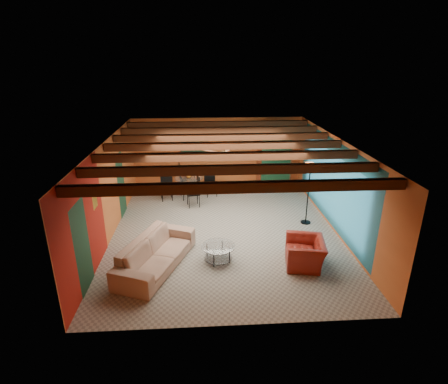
{
  "coord_description": "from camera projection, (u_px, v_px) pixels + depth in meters",
  "views": [
    {
      "loc": [
        -0.62,
        -9.42,
        4.84
      ],
      "look_at": [
        0.0,
        0.2,
        1.15
      ],
      "focal_mm": 28.36,
      "sensor_mm": 36.0,
      "label": 1
    }
  ],
  "objects": [
    {
      "name": "painting",
      "position": [
        194.0,
        146.0,
        13.59
      ],
      "size": [
        1.05,
        0.03,
        0.65
      ],
      "primitive_type": "cube",
      "color": "black",
      "rests_on": "wall_back"
    },
    {
      "name": "room",
      "position": [
        224.0,
        152.0,
        9.81
      ],
      "size": [
        6.52,
        8.01,
        2.71
      ],
      "color": "gray",
      "rests_on": "ground"
    },
    {
      "name": "dining_table",
      "position": [
        189.0,
        184.0,
        12.82
      ],
      "size": [
        2.44,
        2.44,
        1.08
      ],
      "primitive_type": null,
      "rotation": [
        0.0,
        0.0,
        0.2
      ],
      "color": "white",
      "rests_on": "ground"
    },
    {
      "name": "armchair",
      "position": [
        305.0,
        252.0,
        8.7
      ],
      "size": [
        1.08,
        1.18,
        0.68
      ],
      "primitive_type": "imported",
      "rotation": [
        0.0,
        0.0,
        -1.75
      ],
      "color": "maroon",
      "rests_on": "ground"
    },
    {
      "name": "potted_plant",
      "position": [
        276.0,
        126.0,
        13.27
      ],
      "size": [
        0.53,
        0.48,
        0.52
      ],
      "primitive_type": "imported",
      "rotation": [
        0.0,
        0.0,
        0.17
      ],
      "color": "#26661E",
      "rests_on": "armoire"
    },
    {
      "name": "vase",
      "position": [
        188.0,
        167.0,
        12.6
      ],
      "size": [
        0.22,
        0.22,
        0.18
      ],
      "primitive_type": "imported",
      "rotation": [
        0.0,
        0.0,
        -0.36
      ],
      "color": "orange",
      "rests_on": "dining_table"
    },
    {
      "name": "coffee_table",
      "position": [
        218.0,
        253.0,
        8.9
      ],
      "size": [
        1.11,
        1.11,
        0.44
      ],
      "primitive_type": null,
      "rotation": [
        0.0,
        0.0,
        0.38
      ],
      "color": "white",
      "rests_on": "ground"
    },
    {
      "name": "sofa",
      "position": [
        156.0,
        253.0,
        8.6
      ],
      "size": [
        1.89,
        2.77,
        0.75
      ],
      "primitive_type": "imported",
      "rotation": [
        0.0,
        0.0,
        1.2
      ],
      "color": "#A07B67",
      "rests_on": "ground"
    },
    {
      "name": "ceiling_fan",
      "position": [
        224.0,
        153.0,
        9.7
      ],
      "size": [
        1.5,
        1.5,
        0.44
      ],
      "primitive_type": null,
      "color": "#472614",
      "rests_on": "ceiling"
    },
    {
      "name": "armoire",
      "position": [
        275.0,
        161.0,
        13.74
      ],
      "size": [
        1.35,
        0.96,
        2.14
      ],
      "primitive_type": "cube",
      "rotation": [
        0.0,
        0.0,
        0.33
      ],
      "color": "brown",
      "rests_on": "ground"
    },
    {
      "name": "floor_lamp",
      "position": [
        308.0,
        194.0,
        10.7
      ],
      "size": [
        0.45,
        0.45,
        1.92
      ],
      "primitive_type": null,
      "rotation": [
        0.0,
        0.0,
        0.17
      ],
      "color": "black",
      "rests_on": "ground"
    }
  ]
}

